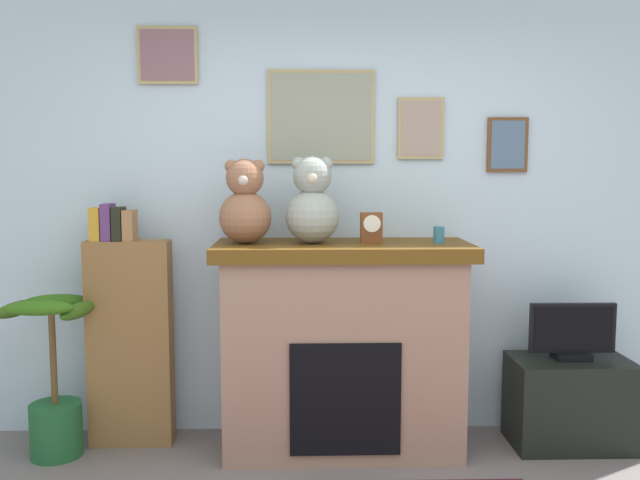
{
  "coord_description": "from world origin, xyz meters",
  "views": [
    {
      "loc": [
        -0.23,
        -2.09,
        1.61
      ],
      "look_at": [
        -0.13,
        1.65,
        1.21
      ],
      "focal_mm": 37.75,
      "sensor_mm": 36.0,
      "label": 1
    }
  ],
  "objects_px": {
    "tv_stand": "(569,402)",
    "mantel_clock": "(371,228)",
    "fireplace": "(343,345)",
    "candle_jar": "(439,235)",
    "television": "(572,333)",
    "potted_plant": "(54,390)",
    "teddy_bear_brown": "(312,204)",
    "teddy_bear_grey": "(245,206)",
    "bookshelf": "(129,336)"
  },
  "relations": [
    {
      "from": "mantel_clock",
      "to": "teddy_bear_brown",
      "type": "xyz_separation_m",
      "value": [
        -0.33,
        0.0,
        0.13
      ]
    },
    {
      "from": "fireplace",
      "to": "candle_jar",
      "type": "xyz_separation_m",
      "value": [
        0.54,
        -0.02,
        0.64
      ]
    },
    {
      "from": "candle_jar",
      "to": "teddy_bear_brown",
      "type": "distance_m",
      "value": 0.73
    },
    {
      "from": "television",
      "to": "teddy_bear_brown",
      "type": "distance_m",
      "value": 1.66
    },
    {
      "from": "television",
      "to": "potted_plant",
      "type": "bearing_deg",
      "value": -178.71
    },
    {
      "from": "fireplace",
      "to": "bookshelf",
      "type": "relative_size",
      "value": 1.02
    },
    {
      "from": "tv_stand",
      "to": "candle_jar",
      "type": "height_order",
      "value": "candle_jar"
    },
    {
      "from": "tv_stand",
      "to": "teddy_bear_brown",
      "type": "height_order",
      "value": "teddy_bear_brown"
    },
    {
      "from": "mantel_clock",
      "to": "teddy_bear_grey",
      "type": "bearing_deg",
      "value": 179.94
    },
    {
      "from": "fireplace",
      "to": "tv_stand",
      "type": "bearing_deg",
      "value": -0.37
    },
    {
      "from": "television",
      "to": "teddy_bear_brown",
      "type": "bearing_deg",
      "value": -179.67
    },
    {
      "from": "candle_jar",
      "to": "teddy_bear_brown",
      "type": "xyz_separation_m",
      "value": [
        -0.71,
        -0.0,
        0.17
      ]
    },
    {
      "from": "mantel_clock",
      "to": "teddy_bear_brown",
      "type": "distance_m",
      "value": 0.35
    },
    {
      "from": "fireplace",
      "to": "television",
      "type": "bearing_deg",
      "value": -0.42
    },
    {
      "from": "television",
      "to": "teddy_bear_grey",
      "type": "xyz_separation_m",
      "value": [
        -1.86,
        -0.01,
        0.74
      ]
    },
    {
      "from": "fireplace",
      "to": "television",
      "type": "relative_size",
      "value": 2.9
    },
    {
      "from": "potted_plant",
      "to": "television",
      "type": "relative_size",
      "value": 1.87
    },
    {
      "from": "bookshelf",
      "to": "tv_stand",
      "type": "distance_m",
      "value": 2.58
    },
    {
      "from": "candle_jar",
      "to": "mantel_clock",
      "type": "bearing_deg",
      "value": -179.79
    },
    {
      "from": "tv_stand",
      "to": "teddy_bear_grey",
      "type": "xyz_separation_m",
      "value": [
        -1.86,
        -0.01,
        1.14
      ]
    },
    {
      "from": "potted_plant",
      "to": "tv_stand",
      "type": "height_order",
      "value": "potted_plant"
    },
    {
      "from": "fireplace",
      "to": "television",
      "type": "height_order",
      "value": "fireplace"
    },
    {
      "from": "tv_stand",
      "to": "candle_jar",
      "type": "bearing_deg",
      "value": -179.32
    },
    {
      "from": "tv_stand",
      "to": "potted_plant",
      "type": "bearing_deg",
      "value": -178.68
    },
    {
      "from": "fireplace",
      "to": "television",
      "type": "distance_m",
      "value": 1.32
    },
    {
      "from": "potted_plant",
      "to": "candle_jar",
      "type": "xyz_separation_m",
      "value": [
        2.15,
        0.06,
        0.86
      ]
    },
    {
      "from": "potted_plant",
      "to": "candle_jar",
      "type": "bearing_deg",
      "value": 1.55
    },
    {
      "from": "television",
      "to": "teddy_bear_brown",
      "type": "xyz_separation_m",
      "value": [
        -1.49,
        -0.01,
        0.74
      ]
    },
    {
      "from": "tv_stand",
      "to": "mantel_clock",
      "type": "bearing_deg",
      "value": -179.48
    },
    {
      "from": "fireplace",
      "to": "mantel_clock",
      "type": "distance_m",
      "value": 0.69
    },
    {
      "from": "tv_stand",
      "to": "mantel_clock",
      "type": "relative_size",
      "value": 3.92
    },
    {
      "from": "fireplace",
      "to": "teddy_bear_brown",
      "type": "distance_m",
      "value": 0.83
    },
    {
      "from": "candle_jar",
      "to": "mantel_clock",
      "type": "distance_m",
      "value": 0.38
    },
    {
      "from": "television",
      "to": "fireplace",
      "type": "bearing_deg",
      "value": 179.58
    },
    {
      "from": "teddy_bear_grey",
      "to": "tv_stand",
      "type": "bearing_deg",
      "value": 0.3
    },
    {
      "from": "potted_plant",
      "to": "candle_jar",
      "type": "distance_m",
      "value": 2.32
    },
    {
      "from": "fireplace",
      "to": "teddy_bear_grey",
      "type": "height_order",
      "value": "teddy_bear_grey"
    },
    {
      "from": "fireplace",
      "to": "mantel_clock",
      "type": "height_order",
      "value": "mantel_clock"
    },
    {
      "from": "television",
      "to": "candle_jar",
      "type": "height_order",
      "value": "candle_jar"
    },
    {
      "from": "bookshelf",
      "to": "candle_jar",
      "type": "bearing_deg",
      "value": -3.54
    },
    {
      "from": "candle_jar",
      "to": "teddy_bear_grey",
      "type": "bearing_deg",
      "value": -179.97
    },
    {
      "from": "television",
      "to": "teddy_bear_brown",
      "type": "height_order",
      "value": "teddy_bear_brown"
    },
    {
      "from": "fireplace",
      "to": "bookshelf",
      "type": "xyz_separation_m",
      "value": [
        -1.23,
        0.09,
        0.04
      ]
    },
    {
      "from": "fireplace",
      "to": "mantel_clock",
      "type": "xyz_separation_m",
      "value": [
        0.16,
        -0.02,
        0.68
      ]
    },
    {
      "from": "bookshelf",
      "to": "teddy_bear_brown",
      "type": "distance_m",
      "value": 1.31
    },
    {
      "from": "fireplace",
      "to": "mantel_clock",
      "type": "relative_size",
      "value": 8.36
    },
    {
      "from": "mantel_clock",
      "to": "teddy_bear_grey",
      "type": "relative_size",
      "value": 0.37
    },
    {
      "from": "fireplace",
      "to": "tv_stand",
      "type": "xyz_separation_m",
      "value": [
        1.32,
        -0.01,
        -0.34
      ]
    },
    {
      "from": "fireplace",
      "to": "candle_jar",
      "type": "height_order",
      "value": "candle_jar"
    },
    {
      "from": "candle_jar",
      "to": "television",
      "type": "bearing_deg",
      "value": 0.58
    }
  ]
}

